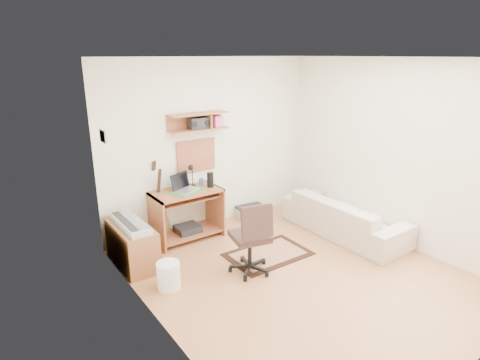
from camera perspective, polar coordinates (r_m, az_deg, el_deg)
floor at (r=5.17m, az=8.36°, el=-13.32°), size 3.60×4.00×0.01m
ceiling at (r=4.44m, az=9.91°, el=16.98°), size 3.60×4.00×0.01m
back_wall at (r=6.18m, az=-4.02°, el=5.09°), size 3.60×0.01×2.60m
left_wall at (r=3.67m, az=-11.67°, el=-4.12°), size 0.01×4.00×2.60m
right_wall at (r=6.01m, az=21.55°, el=3.53°), size 0.01×4.00×2.60m
wall_shelf at (r=5.84m, az=-5.96°, el=8.31°), size 0.90×0.25×0.26m
cork_board at (r=6.04m, az=-6.30°, el=3.47°), size 0.64×0.03×0.49m
wall_photo at (r=4.92m, az=-19.02°, el=5.94°), size 0.02×0.20×0.15m
desk at (r=5.93m, az=-7.58°, el=-4.96°), size 1.00×0.55×0.75m
laptop at (r=5.73m, az=-7.74°, el=-0.38°), size 0.44×0.44×0.26m
speaker at (r=5.89m, az=-4.28°, el=0.03°), size 0.10×0.10×0.22m
desk_lamp at (r=5.94m, az=-6.82°, el=0.71°), size 0.11×0.11×0.34m
pencil_cup at (r=6.00m, az=-5.55°, el=-0.25°), size 0.07×0.07×0.10m
boombox at (r=5.84m, az=-5.91°, el=8.12°), size 0.31×0.14×0.16m
rug at (r=5.58m, az=4.05°, el=-10.51°), size 1.12×0.76×0.01m
task_chair at (r=4.96m, az=1.43°, el=-8.07°), size 0.59×0.59×0.97m
cabinet at (r=5.40m, az=-15.23°, el=-8.96°), size 0.40×0.90×0.55m
music_keyboard at (r=5.27m, az=-15.50°, el=-5.92°), size 0.27×0.85×0.07m
guitar at (r=5.82m, az=-11.40°, el=-3.21°), size 0.37×0.31×1.20m
waste_basket at (r=4.85m, az=-10.19°, el=-13.31°), size 0.35×0.35×0.33m
printer at (r=6.70m, az=1.75°, el=-4.75°), size 0.52×0.43×0.19m
sofa at (r=6.21m, az=14.73°, el=-4.23°), size 0.57×1.96×0.77m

